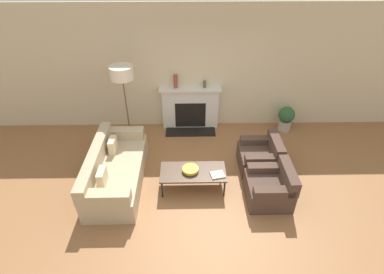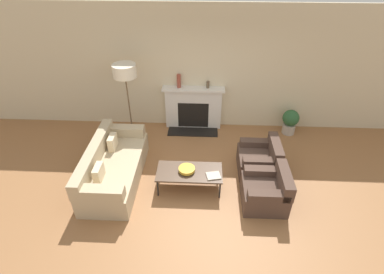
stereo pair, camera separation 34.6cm
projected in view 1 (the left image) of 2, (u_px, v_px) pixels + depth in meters
name	position (u px, v px, depth m)	size (l,w,h in m)	color
ground_plane	(204.00, 196.00, 5.58)	(18.00, 18.00, 0.00)	#99663D
wall_back	(199.00, 69.00, 6.84)	(18.00, 0.06, 2.90)	beige
fireplace	(190.00, 108.00, 7.26)	(1.46, 0.59, 1.06)	silver
couch	(115.00, 171.00, 5.72)	(0.93, 2.06, 0.76)	tan
armchair_near	(271.00, 187.00, 5.39)	(0.78, 0.80, 0.71)	#4C382D
armchair_far	(261.00, 157.00, 6.11)	(0.78, 0.80, 0.71)	#4C382D
coffee_table	(193.00, 173.00, 5.58)	(1.22, 0.58, 0.39)	#4C3828
bowl	(190.00, 169.00, 5.54)	(0.31, 0.31, 0.08)	gold
book	(218.00, 175.00, 5.47)	(0.29, 0.26, 0.02)	#B2A893
floor_lamp	(122.00, 78.00, 6.20)	(0.50, 0.50, 1.81)	brown
mantel_vase_left	(176.00, 81.00, 6.86)	(0.09, 0.09, 0.32)	brown
mantel_vase_center_left	(205.00, 84.00, 6.91)	(0.07, 0.07, 0.16)	brown
potted_plant	(286.00, 118.00, 7.24)	(0.39, 0.39, 0.61)	#B2A899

